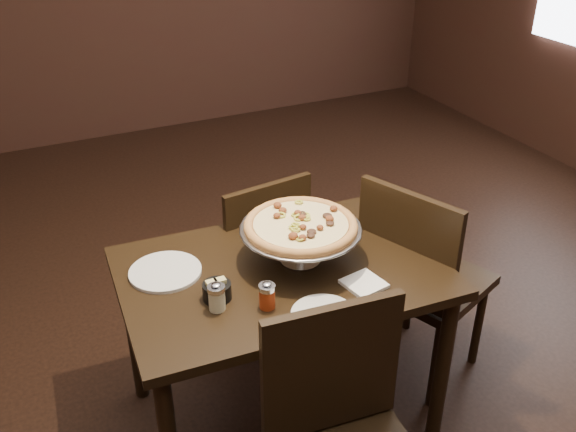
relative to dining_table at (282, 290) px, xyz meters
name	(u,v)px	position (x,y,z in m)	size (l,w,h in m)	color
room	(318,94)	(0.15, 0.02, 0.75)	(6.04, 7.04, 2.84)	black
dining_table	(282,290)	(0.00, 0.00, 0.00)	(1.25, 0.87, 0.75)	black
pizza_stand	(301,226)	(0.09, 0.02, 0.25)	(0.46, 0.46, 0.19)	silver
parmesan_shaker	(217,297)	(-0.30, -0.13, 0.15)	(0.06, 0.06, 0.11)	beige
pepper_flake_shaker	(267,296)	(-0.15, -0.19, 0.15)	(0.06, 0.06, 0.10)	maroon
packet_caddy	(217,291)	(-0.28, -0.07, 0.13)	(0.10, 0.10, 0.08)	black
napkin_stack	(364,284)	(0.22, -0.23, 0.11)	(0.13, 0.13, 0.01)	white
plate_left	(165,272)	(-0.40, 0.16, 0.11)	(0.27, 0.27, 0.01)	silver
plate_near	(324,315)	(0.01, -0.32, 0.10)	(0.22, 0.22, 0.01)	silver
serving_spatula	(338,232)	(0.19, -0.08, 0.25)	(0.16, 0.16, 0.02)	silver
chair_far	(256,254)	(0.10, 0.50, -0.16)	(0.47, 0.47, 0.90)	black
chair_side	(419,276)	(0.64, -0.02, -0.11)	(0.60, 0.60, 0.98)	black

